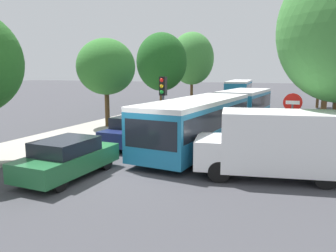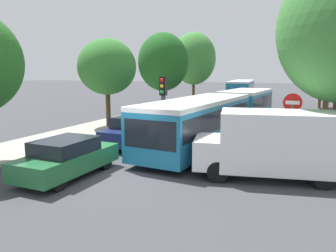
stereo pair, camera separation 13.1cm
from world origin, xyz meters
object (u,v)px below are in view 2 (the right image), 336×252
direction_sign_post (335,97)px  tree_left_far (164,63)px  white_van (275,143)px  tree_right_far (323,54)px  queued_car_navy (136,130)px  tree_left_distant (194,59)px  queued_car_blue (174,118)px  tree_left_mid (107,68)px  no_entry_sign (292,118)px  articulated_bus (222,112)px  city_bus_rear (242,89)px  queued_car_black (214,103)px  queued_car_green (67,158)px  tree_right_mid (330,54)px  traffic_light (163,95)px  queued_car_tan (201,109)px

direction_sign_post → tree_left_far: 17.63m
white_van → tree_right_far: bearing=-106.6°
queued_car_navy → tree_left_distant: bearing=12.8°
queued_car_blue → tree_right_far: (9.07, 17.17, 4.63)m
queued_car_navy → tree_left_mid: tree_left_mid is taller
tree_left_distant → no_entry_sign: bearing=-63.6°
tree_left_mid → tree_left_far: size_ratio=0.80×
articulated_bus → queued_car_navy: size_ratio=3.76×
city_bus_rear → white_van: 32.55m
tree_left_mid → articulated_bus: bearing=0.8°
city_bus_rear → tree_left_mid: bearing=166.2°
no_entry_sign → direction_sign_post: (1.61, 2.51, 0.68)m
queued_car_navy → queued_car_black: size_ratio=1.06×
queued_car_green → tree_right_mid: (8.89, 16.59, 4.15)m
queued_car_blue → articulated_bus: bearing=-107.5°
white_van → direction_sign_post: size_ratio=1.47×
articulated_bus → tree_left_far: bearing=-135.7°
traffic_light → tree_left_far: size_ratio=0.48×
queued_car_black → tree_left_mid: 13.22m
direction_sign_post → tree_left_distant: (-13.29, 20.97, 2.56)m
queued_car_blue → tree_right_far: size_ratio=0.53×
direction_sign_post → tree_right_mid: 9.88m
city_bus_rear → direction_sign_post: 28.88m
tree_left_distant → traffic_light: bearing=-75.4°
city_bus_rear → tree_left_far: (-4.25, -15.80, 2.92)m
tree_left_far → tree_left_distant: bearing=91.3°
queued_car_tan → tree_right_mid: (8.86, 0.81, 4.13)m
queued_car_tan → direction_sign_post: bearing=-133.8°
queued_car_green → queued_car_blue: queued_car_blue is taller
queued_car_green → direction_sign_post: (8.69, 6.98, 1.87)m
queued_car_black → tree_left_far: (-4.07, -2.67, 3.65)m
no_entry_sign → tree_right_far: 23.40m
queued_car_blue → queued_car_tan: (0.17, 5.41, -0.01)m
city_bus_rear → tree_left_distant: bearing=140.8°
queued_car_tan → tree_left_mid: bearing=149.5°
city_bus_rear → tree_left_mid: (-4.03, -25.38, 2.40)m
queued_car_blue → tree_right_mid: (9.03, 6.22, 4.12)m
queued_car_navy → direction_sign_post: size_ratio=1.19×
tree_left_mid → white_van: bearing=-30.8°
queued_car_tan → queued_car_black: 5.56m
traffic_light → tree_left_far: 14.28m
white_van → queued_car_blue: bearing=-60.2°
tree_left_far → white_van: bearing=-55.4°
queued_car_black → direction_sign_post: direction_sign_post is taller
queued_car_blue → tree_left_distant: tree_left_distant is taller
articulated_bus → direction_sign_post: size_ratio=4.48×
articulated_bus → tree_right_far: (5.66, 18.36, 3.98)m
tree_left_distant → tree_right_mid: 17.64m
city_bus_rear → tree_right_mid: bearing=-158.0°
tree_right_far → queued_car_blue: bearing=-117.8°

